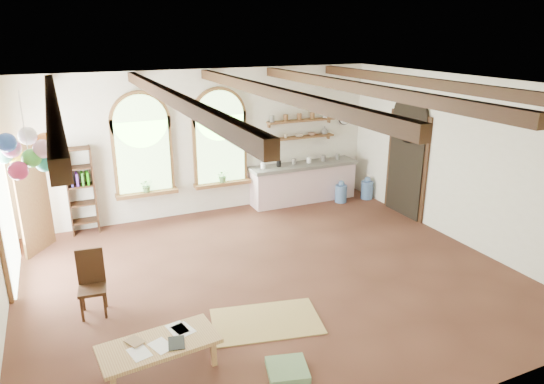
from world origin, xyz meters
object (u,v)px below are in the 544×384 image
kitchen_counter (303,182)px  coffee_table (159,346)px  side_chair (93,296)px  balloon_cluster (28,152)px

kitchen_counter → coffee_table: size_ratio=1.82×
coffee_table → side_chair: (-0.62, 1.67, -0.07)m
coffee_table → balloon_cluster: balloon_cluster is taller
kitchen_counter → balloon_cluster: bearing=-157.2°
coffee_table → balloon_cluster: 3.36m
kitchen_counter → side_chair: side_chair is taller
side_chair → balloon_cluster: size_ratio=0.84×
coffee_table → side_chair: bearing=110.3°
kitchen_counter → side_chair: 6.01m
kitchen_counter → balloon_cluster: 6.46m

